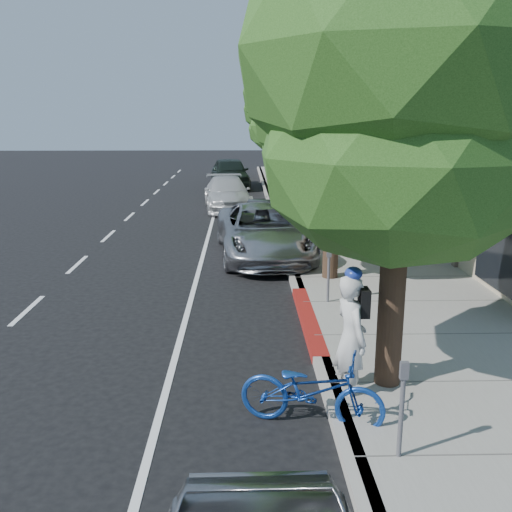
{
  "coord_description": "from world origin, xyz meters",
  "views": [
    {
      "loc": [
        -1.37,
        -10.21,
        4.27
      ],
      "look_at": [
        -1.08,
        1.49,
        1.35
      ],
      "focal_mm": 40.0,
      "sensor_mm": 36.0,
      "label": 1
    }
  ],
  "objects_px": {
    "street_tree_2": "(308,105)",
    "street_tree_3": "(293,95)",
    "pedestrian": "(390,213)",
    "dark_sedan": "(268,222)",
    "dark_suv_far": "(230,173)",
    "silver_suv": "(264,232)",
    "bicycle": "(312,390)",
    "white_pickup": "(227,193)",
    "street_tree_0": "(406,61)",
    "cyclist": "(351,338)",
    "street_tree_1": "(335,114)",
    "street_tree_4": "(283,102)",
    "street_tree_5": "(276,110)"
  },
  "relations": [
    {
      "from": "street_tree_2",
      "to": "street_tree_3",
      "type": "distance_m",
      "value": 6.02
    },
    {
      "from": "street_tree_2",
      "to": "pedestrian",
      "type": "xyz_separation_m",
      "value": [
        2.84,
        -0.83,
        -3.64
      ]
    },
    {
      "from": "dark_sedan",
      "to": "dark_suv_far",
      "type": "distance_m",
      "value": 14.96
    },
    {
      "from": "street_tree_2",
      "to": "dark_suv_far",
      "type": "xyz_separation_m",
      "value": [
        -2.99,
        13.87,
        -3.7
      ]
    },
    {
      "from": "silver_suv",
      "to": "bicycle",
      "type": "bearing_deg",
      "value": -93.21
    },
    {
      "from": "street_tree_2",
      "to": "silver_suv",
      "type": "relative_size",
      "value": 1.27
    },
    {
      "from": "dark_sedan",
      "to": "white_pickup",
      "type": "bearing_deg",
      "value": 107.03
    },
    {
      "from": "street_tree_0",
      "to": "bicycle",
      "type": "xyz_separation_m",
      "value": [
        -1.32,
        -1.0,
        -4.44
      ]
    },
    {
      "from": "cyclist",
      "to": "street_tree_1",
      "type": "bearing_deg",
      "value": -20.96
    },
    {
      "from": "street_tree_4",
      "to": "street_tree_5",
      "type": "distance_m",
      "value": 6.01
    },
    {
      "from": "street_tree_2",
      "to": "dark_sedan",
      "type": "relative_size",
      "value": 1.77
    },
    {
      "from": "street_tree_1",
      "to": "street_tree_4",
      "type": "xyz_separation_m",
      "value": [
        0.0,
        18.0,
        0.63
      ]
    },
    {
      "from": "silver_suv",
      "to": "dark_sedan",
      "type": "relative_size",
      "value": 1.39
    },
    {
      "from": "dark_suv_far",
      "to": "white_pickup",
      "type": "bearing_deg",
      "value": -95.78
    },
    {
      "from": "cyclist",
      "to": "dark_sedan",
      "type": "height_order",
      "value": "cyclist"
    },
    {
      "from": "street_tree_0",
      "to": "dark_suv_far",
      "type": "relative_size",
      "value": 1.56
    },
    {
      "from": "street_tree_1",
      "to": "pedestrian",
      "type": "height_order",
      "value": "street_tree_1"
    },
    {
      "from": "street_tree_1",
      "to": "street_tree_2",
      "type": "distance_m",
      "value": 6.01
    },
    {
      "from": "street_tree_4",
      "to": "white_pickup",
      "type": "relative_size",
      "value": 1.54
    },
    {
      "from": "cyclist",
      "to": "pedestrian",
      "type": "bearing_deg",
      "value": -32.0
    },
    {
      "from": "street_tree_4",
      "to": "white_pickup",
      "type": "height_order",
      "value": "street_tree_4"
    },
    {
      "from": "street_tree_3",
      "to": "white_pickup",
      "type": "relative_size",
      "value": 1.63
    },
    {
      "from": "street_tree_0",
      "to": "street_tree_4",
      "type": "bearing_deg",
      "value": 90.0
    },
    {
      "from": "street_tree_0",
      "to": "dark_sedan",
      "type": "relative_size",
      "value": 1.96
    },
    {
      "from": "bicycle",
      "to": "white_pickup",
      "type": "relative_size",
      "value": 0.41
    },
    {
      "from": "street_tree_3",
      "to": "dark_suv_far",
      "type": "distance_m",
      "value": 9.41
    },
    {
      "from": "street_tree_4",
      "to": "street_tree_1",
      "type": "bearing_deg",
      "value": -90.0
    },
    {
      "from": "street_tree_3",
      "to": "silver_suv",
      "type": "relative_size",
      "value": 1.42
    },
    {
      "from": "street_tree_3",
      "to": "pedestrian",
      "type": "height_order",
      "value": "street_tree_3"
    },
    {
      "from": "bicycle",
      "to": "silver_suv",
      "type": "distance_m",
      "value": 9.78
    },
    {
      "from": "street_tree_1",
      "to": "street_tree_5",
      "type": "height_order",
      "value": "street_tree_5"
    },
    {
      "from": "street_tree_5",
      "to": "dark_suv_far",
      "type": "bearing_deg",
      "value": -125.93
    },
    {
      "from": "street_tree_3",
      "to": "cyclist",
      "type": "relative_size",
      "value": 4.07
    },
    {
      "from": "street_tree_1",
      "to": "bicycle",
      "type": "xyz_separation_m",
      "value": [
        -1.32,
        -7.0,
        -3.73
      ]
    },
    {
      "from": "street_tree_0",
      "to": "street_tree_1",
      "type": "relative_size",
      "value": 1.16
    },
    {
      "from": "street_tree_3",
      "to": "dark_sedan",
      "type": "bearing_deg",
      "value": -101.31
    },
    {
      "from": "dark_sedan",
      "to": "pedestrian",
      "type": "distance_m",
      "value": 4.25
    },
    {
      "from": "dark_sedan",
      "to": "white_pickup",
      "type": "distance_m",
      "value": 7.09
    },
    {
      "from": "street_tree_0",
      "to": "dark_suv_far",
      "type": "bearing_deg",
      "value": 96.59
    },
    {
      "from": "cyclist",
      "to": "dark_sedan",
      "type": "xyz_separation_m",
      "value": [
        -0.75,
        11.24,
        -0.32
      ]
    },
    {
      "from": "street_tree_3",
      "to": "cyclist",
      "type": "height_order",
      "value": "street_tree_3"
    },
    {
      "from": "street_tree_2",
      "to": "bicycle",
      "type": "bearing_deg",
      "value": -95.8
    },
    {
      "from": "cyclist",
      "to": "pedestrian",
      "type": "xyz_separation_m",
      "value": [
        3.49,
        11.42,
        -0.06
      ]
    },
    {
      "from": "street_tree_0",
      "to": "street_tree_5",
      "type": "xyz_separation_m",
      "value": [
        0.0,
        30.0,
        -0.47
      ]
    },
    {
      "from": "street_tree_0",
      "to": "dark_sedan",
      "type": "height_order",
      "value": "street_tree_0"
    },
    {
      "from": "street_tree_5",
      "to": "pedestrian",
      "type": "relative_size",
      "value": 4.63
    },
    {
      "from": "cyclist",
      "to": "street_tree_5",
      "type": "bearing_deg",
      "value": -16.24
    },
    {
      "from": "street_tree_5",
      "to": "white_pickup",
      "type": "distance_m",
      "value": 13.0
    },
    {
      "from": "street_tree_3",
      "to": "cyclist",
      "type": "distance_m",
      "value": 18.7
    },
    {
      "from": "street_tree_0",
      "to": "street_tree_4",
      "type": "height_order",
      "value": "street_tree_0"
    }
  ]
}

